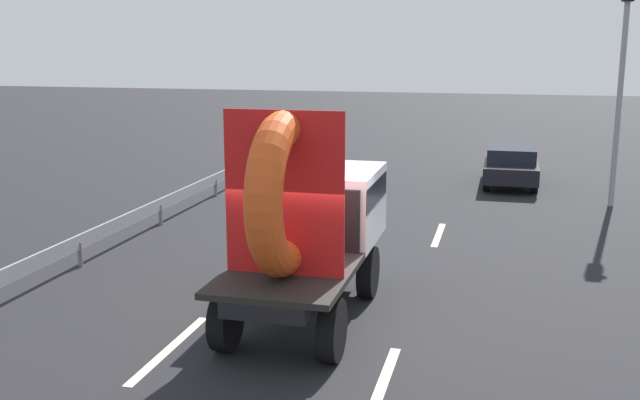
{
  "coord_description": "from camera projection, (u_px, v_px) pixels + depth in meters",
  "views": [
    {
      "loc": [
        3.04,
        -11.57,
        4.73
      ],
      "look_at": [
        -0.2,
        1.26,
        1.9
      ],
      "focal_mm": 41.51,
      "sensor_mm": 36.0,
      "label": 1
    }
  ],
  "objects": [
    {
      "name": "guardrail",
      "position": [
        124.0,
        222.0,
        17.61
      ],
      "size": [
        0.1,
        15.35,
        0.71
      ],
      "color": "gray",
      "rests_on": "ground_plane"
    },
    {
      "name": "distant_sedan",
      "position": [
        511.0,
        164.0,
        24.91
      ],
      "size": [
        1.73,
        4.04,
        1.32
      ],
      "color": "black",
      "rests_on": "ground_plane"
    },
    {
      "name": "flatbed_truck",
      "position": [
        311.0,
        215.0,
        12.92
      ],
      "size": [
        2.02,
        4.97,
        3.75
      ],
      "color": "black",
      "rests_on": "ground_plane"
    },
    {
      "name": "lane_dash_right_near",
      "position": [
        384.0,
        381.0,
        10.53
      ],
      "size": [
        0.16,
        2.36,
        0.01
      ],
      "primitive_type": "cube",
      "rotation": [
        0.0,
        0.0,
        1.57
      ],
      "color": "beige",
      "rests_on": "ground_plane"
    },
    {
      "name": "traffic_light",
      "position": [
        623.0,
        57.0,
        20.95
      ],
      "size": [
        0.42,
        0.36,
        6.75
      ],
      "color": "gray",
      "rests_on": "ground_plane"
    },
    {
      "name": "ground_plane",
      "position": [
        314.0,
        324.0,
        12.69
      ],
      "size": [
        120.0,
        120.0,
        0.0
      ],
      "primitive_type": "plane",
      "color": "black"
    },
    {
      "name": "lane_dash_left_far",
      "position": [
        306.0,
        226.0,
        19.42
      ],
      "size": [
        0.16,
        2.67,
        0.01
      ],
      "primitive_type": "cube",
      "rotation": [
        0.0,
        0.0,
        1.57
      ],
      "color": "beige",
      "rests_on": "ground_plane"
    },
    {
      "name": "lane_dash_left_near",
      "position": [
        170.0,
        348.0,
        11.65
      ],
      "size": [
        0.16,
        2.74,
        0.01
      ],
      "primitive_type": "cube",
      "rotation": [
        0.0,
        0.0,
        1.57
      ],
      "color": "beige",
      "rests_on": "ground_plane"
    },
    {
      "name": "lane_dash_right_far",
      "position": [
        439.0,
        235.0,
        18.54
      ],
      "size": [
        0.16,
        2.35,
        0.01
      ],
      "primitive_type": "cube",
      "rotation": [
        0.0,
        0.0,
        1.57
      ],
      "color": "beige",
      "rests_on": "ground_plane"
    }
  ]
}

